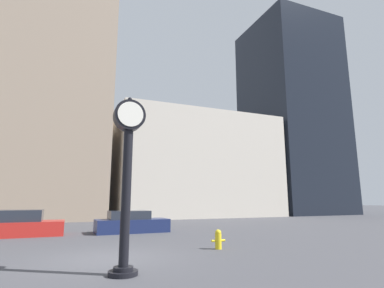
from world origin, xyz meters
The scene contains 8 objects.
ground_plane centered at (0.00, 0.00, 0.00)m, with size 200.00×200.00×0.00m, color #424247.
building_tall_tower centered at (-5.10, 24.00, 17.64)m, with size 14.49×12.00×35.27m.
building_storefront_row centered at (12.87, 24.00, 6.01)m, with size 19.32×12.00×12.01m.
building_glass_modern centered at (28.93, 24.00, 14.35)m, with size 11.46×12.00×28.69m.
street_clock centered at (0.12, -2.52, 2.84)m, with size 0.87×0.77×4.85m.
car_red centered at (-3.61, 8.17, 0.58)m, with size 4.20×1.93×1.40m.
car_navy centered at (2.29, 7.83, 0.54)m, with size 4.36×1.92×1.29m.
fire_hydrant_near centered at (4.34, 0.32, 0.38)m, with size 0.59×0.26×0.76m.
Camera 1 is at (-1.32, -10.84, 1.93)m, focal length 28.00 mm.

